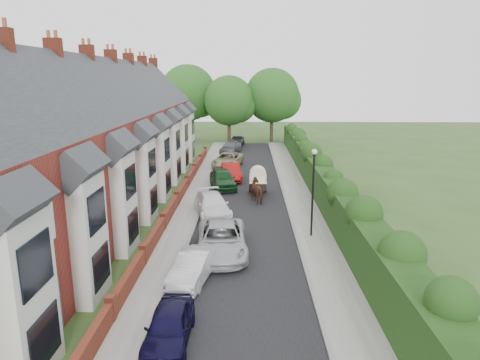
# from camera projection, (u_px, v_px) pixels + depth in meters

# --- Properties ---
(ground) EXTENTS (140.00, 140.00, 0.00)m
(ground) POSITION_uv_depth(u_px,v_px,m) (253.00, 267.00, 20.86)
(ground) COLOR #2D4C1E
(ground) RESTS_ON ground
(road) EXTENTS (6.00, 58.00, 0.02)m
(road) POSITION_uv_depth(u_px,v_px,m) (245.00, 202.00, 31.56)
(road) COLOR black
(road) RESTS_ON ground
(pavement_hedge_side) EXTENTS (2.20, 58.00, 0.12)m
(pavement_hedge_side) POSITION_uv_depth(u_px,v_px,m) (300.00, 202.00, 31.46)
(pavement_hedge_side) COLOR gray
(pavement_hedge_side) RESTS_ON ground
(pavement_house_side) EXTENTS (1.70, 58.00, 0.12)m
(pavement_house_side) POSITION_uv_depth(u_px,v_px,m) (193.00, 201.00, 31.63)
(pavement_house_side) COLOR gray
(pavement_house_side) RESTS_ON ground
(kerb_hedge_side) EXTENTS (0.18, 58.00, 0.13)m
(kerb_hedge_side) POSITION_uv_depth(u_px,v_px,m) (286.00, 202.00, 31.48)
(kerb_hedge_side) COLOR gray
(kerb_hedge_side) RESTS_ON ground
(kerb_house_side) EXTENTS (0.18, 58.00, 0.13)m
(kerb_house_side) POSITION_uv_depth(u_px,v_px,m) (204.00, 201.00, 31.61)
(kerb_house_side) COLOR gray
(kerb_house_side) RESTS_ON ground
(hedge) EXTENTS (2.10, 58.00, 2.85)m
(hedge) POSITION_uv_depth(u_px,v_px,m) (326.00, 182.00, 31.06)
(hedge) COLOR #163912
(hedge) RESTS_ON ground
(terrace_row) EXTENTS (9.05, 40.50, 11.50)m
(terrace_row) POSITION_uv_depth(u_px,v_px,m) (96.00, 144.00, 29.74)
(terrace_row) COLOR maroon
(terrace_row) RESTS_ON ground
(garden_wall_row) EXTENTS (0.35, 40.35, 1.10)m
(garden_wall_row) POSITION_uv_depth(u_px,v_px,m) (177.00, 200.00, 30.58)
(garden_wall_row) COLOR maroon
(garden_wall_row) RESTS_ON ground
(lamppost) EXTENTS (0.32, 0.32, 5.16)m
(lamppost) POSITION_uv_depth(u_px,v_px,m) (313.00, 182.00, 23.90)
(lamppost) COLOR black
(lamppost) RESTS_ON ground
(tree_far_left) EXTENTS (7.14, 6.80, 9.29)m
(tree_far_left) POSITION_uv_depth(u_px,v_px,m) (231.00, 102.00, 58.53)
(tree_far_left) COLOR #332316
(tree_far_left) RESTS_ON ground
(tree_far_right) EXTENTS (7.98, 7.60, 10.31)m
(tree_far_right) POSITION_uv_depth(u_px,v_px,m) (275.00, 97.00, 60.20)
(tree_far_right) COLOR #332316
(tree_far_right) RESTS_ON ground
(tree_far_back) EXTENTS (8.40, 8.00, 10.82)m
(tree_far_back) POSITION_uv_depth(u_px,v_px,m) (191.00, 94.00, 61.36)
(tree_far_back) COLOR #332316
(tree_far_back) RESTS_ON ground
(car_navy) EXTENTS (1.51, 3.74, 1.27)m
(car_navy) POSITION_uv_depth(u_px,v_px,m) (169.00, 326.00, 14.74)
(car_navy) COLOR black
(car_navy) RESTS_ON ground
(car_silver_a) EXTENTS (2.11, 4.13, 1.30)m
(car_silver_a) POSITION_uv_depth(u_px,v_px,m) (193.00, 267.00, 19.32)
(car_silver_a) COLOR silver
(car_silver_a) RESTS_ON ground
(car_silver_b) EXTENTS (2.92, 5.70, 1.54)m
(car_silver_b) POSITION_uv_depth(u_px,v_px,m) (222.00, 240.00, 22.26)
(car_silver_b) COLOR #B5B7BD
(car_silver_b) RESTS_ON ground
(car_white) EXTENTS (3.17, 5.27, 1.43)m
(car_white) POSITION_uv_depth(u_px,v_px,m) (212.00, 205.00, 28.43)
(car_white) COLOR white
(car_white) RESTS_ON ground
(car_green) EXTENTS (2.80, 4.91, 1.57)m
(car_green) POSITION_uv_depth(u_px,v_px,m) (223.00, 179.00, 35.55)
(car_green) COLOR #113818
(car_green) RESTS_ON ground
(car_red) EXTENTS (2.15, 4.63, 1.47)m
(car_red) POSITION_uv_depth(u_px,v_px,m) (231.00, 172.00, 38.41)
(car_red) COLOR maroon
(car_red) RESTS_ON ground
(car_beige) EXTENTS (3.41, 5.67, 1.47)m
(car_beige) POSITION_uv_depth(u_px,v_px,m) (228.00, 160.00, 43.87)
(car_beige) COLOR tan
(car_beige) RESTS_ON ground
(car_grey) EXTENTS (2.98, 5.05, 1.37)m
(car_grey) POSITION_uv_depth(u_px,v_px,m) (231.00, 147.00, 52.02)
(car_grey) COLOR #4F5056
(car_grey) RESTS_ON ground
(car_black) EXTENTS (2.24, 4.43, 1.45)m
(car_black) POSITION_uv_depth(u_px,v_px,m) (237.00, 141.00, 57.26)
(car_black) COLOR black
(car_black) RESTS_ON ground
(horse) EXTENTS (1.74, 2.29, 1.76)m
(horse) POSITION_uv_depth(u_px,v_px,m) (258.00, 191.00, 31.40)
(horse) COLOR #4D281C
(horse) RESTS_ON ground
(horse_cart) EXTENTS (1.39, 3.08, 2.22)m
(horse_cart) POSITION_uv_depth(u_px,v_px,m) (258.00, 178.00, 33.50)
(horse_cart) COLOR black
(horse_cart) RESTS_ON ground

